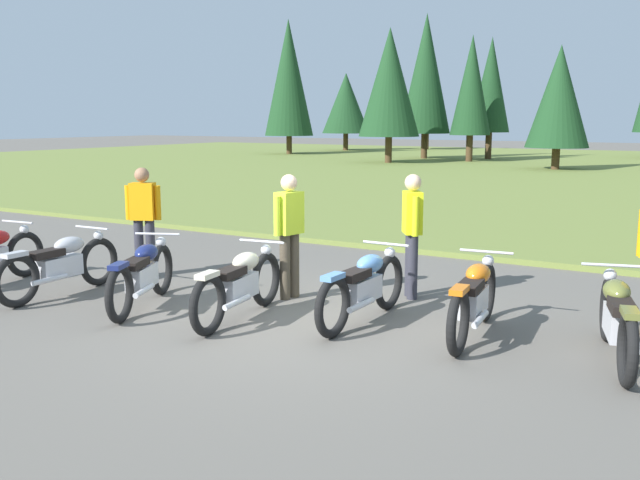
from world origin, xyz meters
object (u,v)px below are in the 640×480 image
at_px(motorcycle_sky_blue, 363,286).
at_px(motorcycle_silver, 61,264).
at_px(motorcycle_cream, 240,284).
at_px(motorcycle_orange, 474,298).
at_px(rider_checking_bike, 144,215).
at_px(rider_with_back_turned, 289,229).
at_px(rider_near_row_end, 412,228).
at_px(motorcycle_navy, 142,274).
at_px(motorcycle_olive, 618,319).

bearing_deg(motorcycle_sky_blue, motorcycle_silver, -167.05).
height_order(motorcycle_cream, motorcycle_orange, same).
xyz_separation_m(rider_checking_bike, rider_with_back_turned, (2.63, 0.02, 0.00)).
height_order(motorcycle_cream, rider_near_row_end, rider_near_row_end).
bearing_deg(rider_checking_bike, motorcycle_sky_blue, -7.26).
height_order(rider_near_row_end, rider_with_back_turned, same).
relative_size(motorcycle_navy, motorcycle_cream, 0.94).
distance_m(rider_checking_bike, rider_near_row_end, 4.11).
xyz_separation_m(motorcycle_silver, motorcycle_sky_blue, (4.14, 0.95, 0.00)).
bearing_deg(rider_checking_bike, rider_with_back_turned, 0.34).
distance_m(motorcycle_navy, rider_near_row_end, 3.57).
relative_size(motorcycle_orange, rider_with_back_turned, 1.26).
bearing_deg(motorcycle_cream, rider_with_back_turned, 92.39).
distance_m(motorcycle_sky_blue, rider_with_back_turned, 1.57).
height_order(motorcycle_silver, motorcycle_orange, same).
distance_m(motorcycle_sky_blue, motorcycle_orange, 1.32).
bearing_deg(motorcycle_navy, rider_with_back_turned, 45.26).
bearing_deg(rider_near_row_end, motorcycle_sky_blue, -90.21).
bearing_deg(rider_near_row_end, motorcycle_olive, -25.58).
distance_m(motorcycle_silver, motorcycle_olive, 7.01).
xyz_separation_m(motorcycle_sky_blue, rider_with_back_turned, (-1.39, 0.53, 0.51)).
bearing_deg(motorcycle_sky_blue, motorcycle_navy, -163.01).
xyz_separation_m(motorcycle_navy, rider_checking_bike, (-1.28, 1.35, 0.51)).
bearing_deg(motorcycle_orange, rider_near_row_end, 135.72).
relative_size(motorcycle_olive, rider_checking_bike, 1.23).
bearing_deg(rider_checking_bike, motorcycle_navy, -46.56).
bearing_deg(motorcycle_olive, rider_with_back_turned, 173.60).
xyz_separation_m(motorcycle_orange, motorcycle_olive, (1.49, -0.06, 0.00)).
xyz_separation_m(motorcycle_olive, rider_checking_bike, (-6.81, 0.45, 0.51)).
xyz_separation_m(motorcycle_navy, motorcycle_sky_blue, (2.74, 0.84, 0.00)).
bearing_deg(motorcycle_cream, rider_near_row_end, 56.61).
distance_m(motorcycle_silver, rider_checking_bike, 1.55).
height_order(motorcycle_navy, rider_checking_bike, rider_checking_bike).
relative_size(motorcycle_silver, motorcycle_olive, 1.03).
relative_size(motorcycle_sky_blue, rider_checking_bike, 1.26).
relative_size(motorcycle_sky_blue, motorcycle_olive, 1.03).
bearing_deg(motorcycle_cream, motorcycle_olive, 9.62).
height_order(motorcycle_sky_blue, motorcycle_orange, same).
bearing_deg(motorcycle_cream, motorcycle_silver, -173.72).
bearing_deg(motorcycle_olive, motorcycle_cream, -170.38).
bearing_deg(motorcycle_olive, motorcycle_orange, 177.59).
distance_m(motorcycle_sky_blue, rider_near_row_end, 1.48).
relative_size(motorcycle_navy, motorcycle_orange, 0.94).
xyz_separation_m(motorcycle_navy, rider_near_row_end, (2.74, 2.23, 0.51)).
bearing_deg(motorcycle_sky_blue, motorcycle_cream, -154.31).
relative_size(motorcycle_silver, motorcycle_cream, 1.00).
distance_m(rider_checking_bike, rider_with_back_turned, 2.63).
distance_m(motorcycle_silver, motorcycle_cream, 2.82).
xyz_separation_m(motorcycle_silver, motorcycle_cream, (2.80, 0.31, 0.00)).
xyz_separation_m(motorcycle_silver, rider_checking_bike, (0.13, 1.46, 0.51)).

